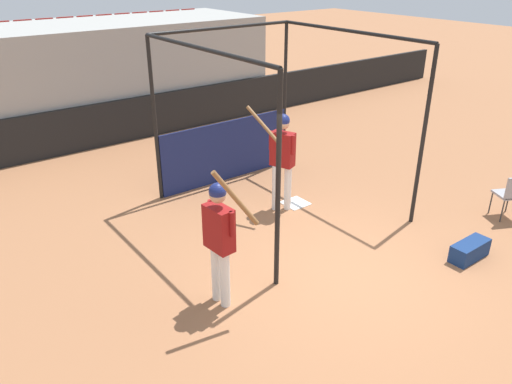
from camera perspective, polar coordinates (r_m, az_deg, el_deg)
ground_plane at (r=7.56m, az=10.12°, el=-9.05°), size 60.00×60.00×0.00m
outfield_wall at (r=12.99m, az=-14.21°, el=8.02°), size 24.00×0.12×1.06m
bleacher_section at (r=14.30m, az=-17.36°, el=12.66°), size 8.70×3.20×2.74m
batting_cage at (r=9.47m, az=-0.99°, el=7.53°), size 3.14×3.57×3.07m
home_plate at (r=9.44m, az=4.53°, el=-1.28°), size 0.44×0.44×0.02m
player_batter at (r=8.79m, az=2.98°, el=4.43°), size 0.63×0.74×1.93m
player_waiting at (r=6.32m, az=-4.17°, el=-4.78°), size 0.55×0.74×2.07m
folding_chair at (r=9.72m, az=27.19°, el=-0.04°), size 0.54×0.54×0.84m
equipment_bag at (r=8.37m, az=23.23°, el=-6.15°), size 0.70×0.28×0.28m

